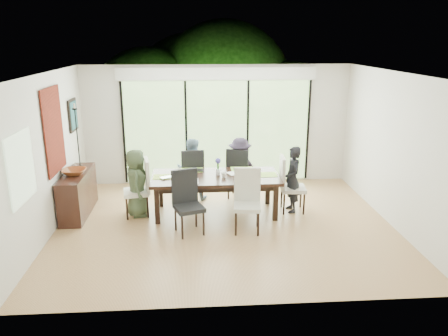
{
  "coord_description": "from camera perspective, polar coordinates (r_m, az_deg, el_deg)",
  "views": [
    {
      "loc": [
        -0.53,
        -7.27,
        3.25
      ],
      "look_at": [
        0.0,
        0.25,
        1.0
      ],
      "focal_mm": 35.0,
      "sensor_mm": 36.0,
      "label": 1
    }
  ],
  "objects": [
    {
      "name": "candlestick_base",
      "position": [
        8.97,
        -18.26,
        0.16
      ],
      "size": [
        0.09,
        0.09,
        0.04
      ],
      "primitive_type": "cylinder",
      "color": "black",
      "rests_on": "sideboard"
    },
    {
      "name": "candle",
      "position": [
        8.73,
        -18.97,
        7.66
      ],
      "size": [
        0.03,
        0.03,
        0.09
      ],
      "primitive_type": "cylinder",
      "color": "silver",
      "rests_on": "sideboard"
    },
    {
      "name": "foliage_right",
      "position": [
        12.73,
        8.47,
        7.45
      ],
      "size": [
        2.8,
        2.8,
        2.8
      ],
      "primitive_type": "sphere",
      "color": "#14380F",
      "rests_on": "ground"
    },
    {
      "name": "tapestry",
      "position": [
        8.19,
        -21.35,
        4.57
      ],
      "size": [
        0.02,
        1.0,
        1.5
      ],
      "primitive_type": "cube",
      "color": "maroon",
      "rests_on": "wall_left"
    },
    {
      "name": "wall_right",
      "position": [
        8.31,
        21.34,
        2.24
      ],
      "size": [
        0.02,
        5.0,
        2.7
      ],
      "primitive_type": "cube",
      "color": "white",
      "rests_on": "floor"
    },
    {
      "name": "placemat_far_r",
      "position": [
        8.66,
        2.38,
        -0.13
      ],
      "size": [
        0.44,
        0.32,
        0.01
      ],
      "primitive_type": "cube",
      "color": "#8ABE43",
      "rests_on": "table_top"
    },
    {
      "name": "placemat_paper",
      "position": [
        7.95,
        -4.97,
        -1.74
      ],
      "size": [
        0.44,
        0.32,
        0.01
      ],
      "primitive_type": "cube",
      "color": "white",
      "rests_on": "table_top"
    },
    {
      "name": "sideboard",
      "position": [
        8.78,
        -18.54,
        -3.16
      ],
      "size": [
        0.41,
        1.45,
        0.82
      ],
      "primitive_type": "cube",
      "color": "black",
      "rests_on": "floor"
    },
    {
      "name": "placemat_right",
      "position": [
        8.34,
        5.42,
        -0.86
      ],
      "size": [
        0.44,
        0.32,
        0.01
      ],
      "primitive_type": "cube",
      "color": "#90BC43",
      "rests_on": "table_top"
    },
    {
      "name": "placemat_left",
      "position": [
        8.25,
        -7.72,
        -1.14
      ],
      "size": [
        0.44,
        0.32,
        0.01
      ],
      "primitive_type": "cube",
      "color": "#93AF3E",
      "rests_on": "table_top"
    },
    {
      "name": "cup_a",
      "position": [
        8.37,
        -5.96,
        -0.5
      ],
      "size": [
        0.16,
        0.16,
        0.1
      ],
      "primitive_type": "imported",
      "rotation": [
        0.0,
        0.0,
        0.32
      ],
      "color": "white",
      "rests_on": "table_top"
    },
    {
      "name": "book",
      "position": [
        8.3,
        0.59,
        -0.83
      ],
      "size": [
        0.25,
        0.27,
        0.02
      ],
      "primitive_type": "imported",
      "rotation": [
        0.0,
        0.0,
        0.46
      ],
      "color": "white",
      "rests_on": "table_top"
    },
    {
      "name": "foliage_far",
      "position": [
        13.86,
        -4.37,
        9.83
      ],
      "size": [
        3.6,
        3.6,
        3.6
      ],
      "primitive_type": "sphere",
      "color": "#14380F",
      "rests_on": "ground"
    },
    {
      "name": "platter_snacks",
      "position": [
        7.94,
        -4.97,
        -1.52
      ],
      "size": [
        0.2,
        0.2,
        0.01
      ],
      "primitive_type": "cube",
      "color": "orange",
      "rests_on": "table_top"
    },
    {
      "name": "person_far_left",
      "position": [
        9.06,
        -4.23,
        -0.13
      ],
      "size": [
        0.64,
        0.45,
        1.29
      ],
      "primitive_type": "imported",
      "rotation": [
        0.0,
        0.0,
        3.02
      ],
      "color": "#7C9CB4",
      "rests_on": "floor"
    },
    {
      "name": "tablet_far_l",
      "position": [
        8.56,
        -3.58,
        -0.29
      ],
      "size": [
        0.26,
        0.18,
        0.01
      ],
      "primitive_type": "cube",
      "color": "black",
      "rests_on": "table_top"
    },
    {
      "name": "chair_near_left",
      "position": [
        7.48,
        -4.6,
        -4.59
      ],
      "size": [
        0.59,
        0.59,
        1.1
      ],
      "primitive_type": null,
      "rotation": [
        0.0,
        0.0,
        0.33
      ],
      "color": "black",
      "rests_on": "floor"
    },
    {
      "name": "person_right_end",
      "position": [
        8.47,
        8.94,
        -1.48
      ],
      "size": [
        0.42,
        0.63,
        1.29
      ],
      "primitive_type": "imported",
      "rotation": [
        0.0,
        0.0,
        -1.5
      ],
      "color": "black",
      "rests_on": "floor"
    },
    {
      "name": "vase",
      "position": [
        8.27,
        -0.79,
        -0.52
      ],
      "size": [
        0.08,
        0.08,
        0.12
      ],
      "primitive_type": "cylinder",
      "color": "silver",
      "rests_on": "table_top"
    },
    {
      "name": "mullion_c",
      "position": [
        10.02,
        3.11,
        4.79
      ],
      "size": [
        0.05,
        0.04,
        2.3
      ],
      "primitive_type": "cube",
      "color": "black",
      "rests_on": "wall_back"
    },
    {
      "name": "bowl",
      "position": [
        8.55,
        -18.98,
        -0.48
      ],
      "size": [
        0.43,
        0.43,
        0.11
      ],
      "primitive_type": "imported",
      "color": "brown",
      "rests_on": "sideboard"
    },
    {
      "name": "cup_c",
      "position": [
        8.4,
        4.31,
        -0.39
      ],
      "size": [
        0.15,
        0.15,
        0.1
      ],
      "primitive_type": "imported",
      "rotation": [
        0.0,
        0.0,
        3.43
      ],
      "color": "white",
      "rests_on": "table_top"
    },
    {
      "name": "chair_left_end",
      "position": [
        8.37,
        -11.43,
        -2.54
      ],
      "size": [
        0.53,
        0.53,
        1.1
      ],
      "primitive_type": null,
      "rotation": [
        0.0,
        0.0,
        -1.41
      ],
      "color": "white",
      "rests_on": "floor"
    },
    {
      "name": "glass_doors",
      "position": [
        9.97,
        -0.91,
        4.75
      ],
      "size": [
        4.2,
        0.02,
        2.3
      ],
      "primitive_type": "cube",
      "color": "#598C3F",
      "rests_on": "wall_back"
    },
    {
      "name": "chair_near_right",
      "position": [
        7.53,
        3.05,
        -4.4
      ],
      "size": [
        0.51,
        0.51,
        1.1
      ],
      "primitive_type": null,
      "rotation": [
        0.0,
        0.0,
        -0.11
      ],
      "color": "beige",
      "rests_on": "floor"
    },
    {
      "name": "papers",
      "position": [
        8.26,
        3.76,
        -1.01
      ],
      "size": [
        0.3,
        0.22,
        0.0
      ],
      "primitive_type": "cube",
      "color": "white",
      "rests_on": "table_top"
    },
    {
      "name": "chair_right_end",
      "position": [
        8.51,
        9.04,
        -2.09
      ],
      "size": [
        0.49,
        0.49,
        1.1
      ],
      "primitive_type": null,
      "rotation": [
        0.0,
        0.0,
        1.5
      ],
      "color": "beige",
      "rests_on": "floor"
    },
    {
      "name": "rail_top",
      "position": [
        11.79,
        -1.36,
        3.38
      ],
      "size": [
        6.0,
        0.08,
        0.06
      ],
      "primitive_type": "cube",
      "color": "brown",
      "rests_on": "deck"
    },
    {
      "name": "table_leg_fr",
      "position": [
        8.1,
        6.74,
        -4.52
      ],
      "size": [
        0.09,
        0.09,
        0.69
      ],
      "primitive_type": "cube",
      "color": "black",
      "rests_on": "floor"
    },
    {
      "name": "table_leg_br",
      "position": [
        8.89,
        5.73,
        -2.53
      ],
      "size": [
        0.09,
        0.09,
        0.69
      ],
      "primitive_type": "cube",
      "color": "black",
      "rests_on": "floor"
    },
    {
      "name": "hyacinth_blooms",
      "position": [
        8.21,
        -0.8,
        0.95
      ],
      "size": [
        0.11,
        0.11,
        0.11
      ],
      "primitive_type": "sphere",
      "color": "#4C44AC",
      "rests_on": "table_top"
    },
    {
      "name": "hyacinth_stems",
      "position": [
        8.24,
        -0.79,
        0.28
      ],
      "size": [
        0.04,
        0.04,
        0.16
      ],
      "primitive_type": "cylinder",
      "color": "#337226",
      "rests_on": "table_top"
    },
    {
      "name": "mullion_d",
      "position": [
        10.29,
        10.9,
        4.82
      ],
      "size": [
        0.05,
        0.04,
        2.3
      ],
      "primitive_type": "cube",
      "color": "black",
      "rests_on": "wall_back"
    },
    {
      "name": "chair_far_right",
      "position": [
        9.15,
        2.05,
        -0.54
      ],
      "size": [
        0.59,
        0.59,
        1.1
      ],
      "primitive_type": null,
      "rotation": [
        0.0,
        0.0,
        2.79
      ],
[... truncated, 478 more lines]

